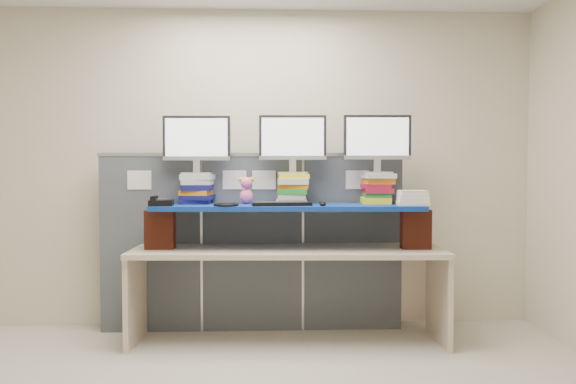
{
  "coord_description": "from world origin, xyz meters",
  "views": [
    {
      "loc": [
        0.11,
        -3.02,
        1.4
      ],
      "look_at": [
        0.29,
        1.48,
        1.21
      ],
      "focal_mm": 35.0,
      "sensor_mm": 36.0,
      "label": 1
    }
  ],
  "objects_px": {
    "monitor_right": "(377,140)",
    "desk_phone": "(160,202)",
    "desk": "(288,267)",
    "keyboard": "(282,204)",
    "monitor_left": "(197,141)",
    "monitor_center": "(293,141)",
    "blue_board": "(288,207)"
  },
  "relations": [
    {
      "from": "monitor_left",
      "to": "desk_phone",
      "type": "xyz_separation_m",
      "value": [
        -0.25,
        -0.26,
        -0.48
      ]
    },
    {
      "from": "blue_board",
      "to": "monitor_right",
      "type": "distance_m",
      "value": 0.92
    },
    {
      "from": "monitor_right",
      "to": "desk_phone",
      "type": "height_order",
      "value": "monitor_right"
    },
    {
      "from": "monitor_left",
      "to": "desk",
      "type": "bearing_deg",
      "value": -8.99
    },
    {
      "from": "monitor_left",
      "to": "blue_board",
      "type": "bearing_deg",
      "value": -8.99
    },
    {
      "from": "keyboard",
      "to": "monitor_left",
      "type": "bearing_deg",
      "value": 153.24
    },
    {
      "from": "blue_board",
      "to": "desk",
      "type": "bearing_deg",
      "value": -87.87
    },
    {
      "from": "monitor_right",
      "to": "desk",
      "type": "bearing_deg",
      "value": -170.83
    },
    {
      "from": "monitor_left",
      "to": "desk_phone",
      "type": "bearing_deg",
      "value": -132.18
    },
    {
      "from": "monitor_left",
      "to": "monitor_right",
      "type": "height_order",
      "value": "monitor_right"
    },
    {
      "from": "desk",
      "to": "monitor_center",
      "type": "xyz_separation_m",
      "value": [
        0.04,
        0.12,
        1.02
      ]
    },
    {
      "from": "desk",
      "to": "monitor_left",
      "type": "relative_size",
      "value": 4.54
    },
    {
      "from": "monitor_center",
      "to": "monitor_right",
      "type": "bearing_deg",
      "value": -0.0
    },
    {
      "from": "monitor_right",
      "to": "desk_phone",
      "type": "xyz_separation_m",
      "value": [
        -1.74,
        -0.2,
        -0.49
      ]
    },
    {
      "from": "monitor_right",
      "to": "keyboard",
      "type": "bearing_deg",
      "value": -162.16
    },
    {
      "from": "monitor_left",
      "to": "desk_phone",
      "type": "height_order",
      "value": "monitor_left"
    },
    {
      "from": "monitor_left",
      "to": "keyboard",
      "type": "height_order",
      "value": "monitor_left"
    },
    {
      "from": "monitor_left",
      "to": "keyboard",
      "type": "relative_size",
      "value": 1.17
    },
    {
      "from": "monitor_left",
      "to": "keyboard",
      "type": "xyz_separation_m",
      "value": [
        0.69,
        -0.28,
        -0.5
      ]
    },
    {
      "from": "desk",
      "to": "monitor_right",
      "type": "relative_size",
      "value": 4.54
    },
    {
      "from": "monitor_left",
      "to": "monitor_right",
      "type": "xyz_separation_m",
      "value": [
        1.48,
        -0.06,
        0.01
      ]
    },
    {
      "from": "desk",
      "to": "monitor_right",
      "type": "height_order",
      "value": "monitor_right"
    },
    {
      "from": "blue_board",
      "to": "keyboard",
      "type": "xyz_separation_m",
      "value": [
        -0.06,
        -0.13,
        0.03
      ]
    },
    {
      "from": "desk",
      "to": "desk_phone",
      "type": "distance_m",
      "value": 1.14
    },
    {
      "from": "monitor_right",
      "to": "blue_board",
      "type": "bearing_deg",
      "value": -170.83
    },
    {
      "from": "monitor_right",
      "to": "desk_phone",
      "type": "bearing_deg",
      "value": -171.17
    },
    {
      "from": "desk_phone",
      "to": "desk",
      "type": "bearing_deg",
      "value": 3.16
    },
    {
      "from": "desk_phone",
      "to": "monitor_left",
      "type": "bearing_deg",
      "value": 42.4
    },
    {
      "from": "monitor_center",
      "to": "blue_board",
      "type": "bearing_deg",
      "value": -108.15
    },
    {
      "from": "monitor_right",
      "to": "desk_phone",
      "type": "relative_size",
      "value": 2.92
    },
    {
      "from": "desk",
      "to": "monitor_right",
      "type": "bearing_deg",
      "value": 9.17
    },
    {
      "from": "desk",
      "to": "keyboard",
      "type": "bearing_deg",
      "value": -110.53
    }
  ]
}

